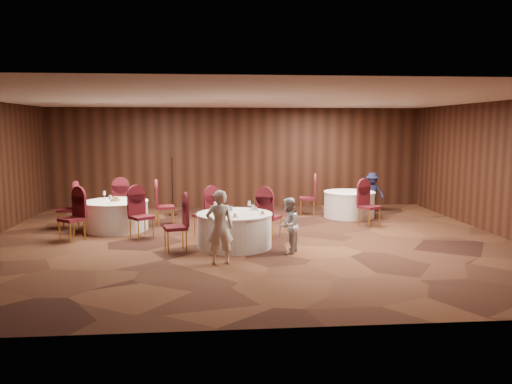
{
  "coord_description": "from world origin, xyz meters",
  "views": [
    {
      "loc": [
        -0.77,
        -11.1,
        2.57
      ],
      "look_at": [
        0.2,
        0.2,
        1.1
      ],
      "focal_mm": 35.0,
      "sensor_mm": 36.0,
      "label": 1
    }
  ],
  "objects": [
    {
      "name": "tabletop_right",
      "position": [
        3.32,
        2.6,
        0.9
      ],
      "size": [
        0.08,
        0.08,
        0.22
      ],
      "color": "silver",
      "rests_on": "table_right"
    },
    {
      "name": "woman_a",
      "position": [
        -0.66,
        -1.85,
        0.71
      ],
      "size": [
        0.54,
        0.37,
        1.42
      ],
      "primitive_type": "imported",
      "rotation": [
        0.0,
        0.0,
        3.2
      ],
      "color": "silver",
      "rests_on": "ground"
    },
    {
      "name": "tabletop_main",
      "position": [
        -0.19,
        -0.62,
        0.84
      ],
      "size": [
        1.11,
        1.03,
        0.22
      ],
      "color": "silver",
      "rests_on": "table_main"
    },
    {
      "name": "chairs_main",
      "position": [
        -0.67,
        0.09,
        0.5
      ],
      "size": [
        2.78,
        2.09,
        1.0
      ],
      "color": "#460F0E",
      "rests_on": "ground"
    },
    {
      "name": "table_right",
      "position": [
        3.12,
        2.82,
        0.38
      ],
      "size": [
        1.47,
        1.47,
        0.74
      ],
      "color": "white",
      "rests_on": "ground"
    },
    {
      "name": "room_shell",
      "position": [
        0.0,
        0.0,
        1.96
      ],
      "size": [
        12.0,
        12.0,
        12.0
      ],
      "color": "silver",
      "rests_on": "ground"
    },
    {
      "name": "ground",
      "position": [
        0.0,
        0.0,
        0.0
      ],
      "size": [
        12.0,
        12.0,
        0.0
      ],
      "primitive_type": "plane",
      "color": "black",
      "rests_on": "ground"
    },
    {
      "name": "table_main",
      "position": [
        -0.33,
        -0.53,
        0.38
      ],
      "size": [
        1.63,
        1.63,
        0.74
      ],
      "color": "white",
      "rests_on": "ground"
    },
    {
      "name": "mic_stand",
      "position": [
        -1.98,
        3.57,
        0.51
      ],
      "size": [
        0.24,
        0.24,
        1.72
      ],
      "color": "black",
      "rests_on": "ground"
    },
    {
      "name": "tabletop_left",
      "position": [
        -3.22,
        1.51,
        0.82
      ],
      "size": [
        0.84,
        0.9,
        0.22
      ],
      "color": "silver",
      "rests_on": "table_left"
    },
    {
      "name": "chairs_left",
      "position": [
        -3.26,
        1.54,
        0.5
      ],
      "size": [
        3.0,
        3.08,
        1.0
      ],
      "color": "#460F0E",
      "rests_on": "ground"
    },
    {
      "name": "man_c",
      "position": [
        4.07,
        3.65,
        0.6
      ],
      "size": [
        0.9,
        0.81,
        1.21
      ],
      "primitive_type": "imported",
      "rotation": [
        0.0,
        0.0,
        5.68
      ],
      "color": "#161833",
      "rests_on": "ground"
    },
    {
      "name": "table_left",
      "position": [
        -3.23,
        1.51,
        0.38
      ],
      "size": [
        1.61,
        1.61,
        0.74
      ],
      "color": "white",
      "rests_on": "ground"
    },
    {
      "name": "woman_b",
      "position": [
        0.75,
        -1.16,
        0.58
      ],
      "size": [
        0.63,
        0.69,
        1.16
      ],
      "primitive_type": "imported",
      "rotation": [
        0.0,
        0.0,
        4.3
      ],
      "color": "#BCBCC1",
      "rests_on": "ground"
    },
    {
      "name": "chairs_right",
      "position": [
        2.66,
        2.45,
        0.5
      ],
      "size": [
        1.98,
        2.44,
        1.0
      ],
      "color": "#460F0E",
      "rests_on": "ground"
    }
  ]
}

